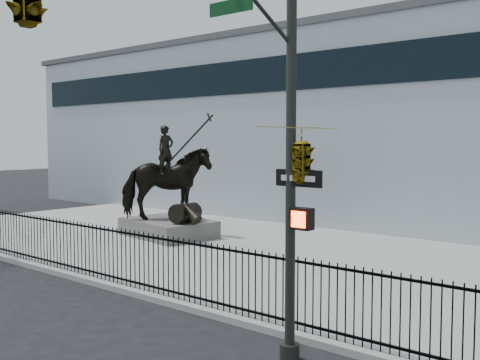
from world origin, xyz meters
The scene contains 7 objects.
ground centered at (0.00, 0.00, 0.00)m, with size 120.00×120.00×0.00m, color black.
plaza centered at (0.00, 7.00, 0.07)m, with size 30.00×12.00×0.15m, color #989795.
building centered at (0.00, 20.00, 4.50)m, with size 44.00×14.00×9.00m, color silver.
picket_fence centered at (0.00, 1.25, 0.90)m, with size 22.10×0.10×1.50m.
statue_plinth centered at (-3.75, 7.19, 0.49)m, with size 3.62×2.49×0.68m, color #56534F.
equestrian_statue centered at (-3.68, 7.18, 2.25)m, with size 4.59×3.21×3.93m.
traffic_signal_right centered at (6.47, -2.00, 4.85)m, with size 2.17×6.86×7.00m.
Camera 1 is at (12.65, -7.95, 3.95)m, focal length 42.00 mm.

